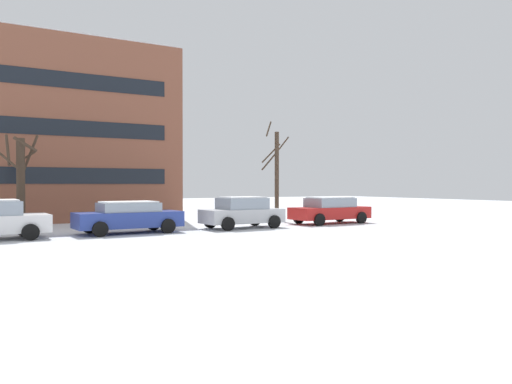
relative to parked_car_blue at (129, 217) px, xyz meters
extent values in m
plane|color=white|center=(-4.80, -9.21, -0.73)|extent=(120.00, 120.00, 0.00)
cube|color=silver|center=(-4.80, -5.56, -0.73)|extent=(80.00, 9.29, 0.00)
cylinder|color=black|center=(-4.13, 0.99, -0.41)|extent=(0.65, 0.25, 0.64)
cylinder|color=black|center=(-4.05, -0.94, -0.41)|extent=(0.65, 0.25, 0.64)
cube|color=#283D93|center=(0.00, 0.00, -0.12)|extent=(4.63, 1.96, 0.68)
cube|color=#8C99A8|center=(0.00, 0.00, 0.42)|extent=(2.58, 1.73, 0.40)
cube|color=white|center=(0.00, 0.00, 0.65)|extent=(2.34, 1.59, 0.06)
cylinder|color=black|center=(1.44, 0.96, -0.41)|extent=(0.65, 0.25, 0.64)
cylinder|color=black|center=(1.52, -0.83, -0.41)|extent=(0.65, 0.25, 0.64)
cylinder|color=black|center=(-1.52, 0.83, -0.41)|extent=(0.65, 0.25, 0.64)
cylinder|color=black|center=(-1.44, -0.96, -0.41)|extent=(0.65, 0.25, 0.64)
cube|color=silver|center=(5.58, -0.16, -0.13)|extent=(4.07, 1.93, 0.67)
cube|color=#8C99A8|center=(5.58, -0.16, 0.48)|extent=(2.27, 1.71, 0.55)
cube|color=white|center=(5.58, -0.16, 0.79)|extent=(2.06, 1.58, 0.06)
cylinder|color=black|center=(6.84, 0.79, -0.41)|extent=(0.65, 0.25, 0.64)
cylinder|color=black|center=(6.92, -1.00, -0.41)|extent=(0.65, 0.25, 0.64)
cylinder|color=black|center=(4.24, 0.67, -0.41)|extent=(0.65, 0.25, 0.64)
cylinder|color=black|center=(4.32, -1.12, -0.41)|extent=(0.65, 0.25, 0.64)
cube|color=red|center=(11.17, 0.00, -0.14)|extent=(4.65, 1.93, 0.64)
cube|color=#8C99A8|center=(11.17, 0.00, 0.43)|extent=(2.59, 1.70, 0.50)
cube|color=white|center=(11.17, 0.00, 0.70)|extent=(2.35, 1.57, 0.06)
cylinder|color=black|center=(12.61, 0.95, -0.41)|extent=(0.65, 0.25, 0.64)
cylinder|color=black|center=(12.69, -0.82, -0.41)|extent=(0.65, 0.25, 0.64)
cylinder|color=black|center=(9.64, 0.82, -0.41)|extent=(0.65, 0.25, 0.64)
cylinder|color=black|center=(9.72, -0.95, -0.41)|extent=(0.65, 0.25, 0.64)
cylinder|color=#423326|center=(-3.97, 4.30, 1.44)|extent=(0.39, 0.39, 4.35)
cylinder|color=#423326|center=(-3.54, 4.60, 2.84)|extent=(0.77, 1.02, 1.90)
cylinder|color=#423326|center=(-3.80, 3.81, 3.30)|extent=(1.10, 0.49, 0.71)
cylinder|color=#423326|center=(-3.72, 4.69, 2.72)|extent=(0.87, 0.61, 0.63)
cylinder|color=#423326|center=(-4.61, 3.91, 2.61)|extent=(0.89, 1.37, 0.92)
cylinder|color=#423326|center=(-4.52, 4.27, 3.04)|extent=(0.19, 1.21, 1.54)
cylinder|color=#423326|center=(9.97, 3.62, 1.93)|extent=(0.26, 0.26, 5.32)
cylinder|color=#423326|center=(10.47, 3.64, 3.92)|extent=(0.13, 1.05, 0.75)
cylinder|color=#423326|center=(9.62, 3.98, 4.78)|extent=(0.84, 0.82, 1.02)
cylinder|color=#423326|center=(9.82, 4.23, 2.86)|extent=(1.31, 0.41, 1.18)
cylinder|color=#423326|center=(9.96, 4.26, 3.34)|extent=(1.34, 0.12, 1.23)
cube|color=brown|center=(-0.54, 12.07, 4.54)|extent=(11.83, 9.66, 10.55)
cube|color=white|center=(-0.54, 12.07, 9.87)|extent=(11.59, 9.47, 0.10)
cube|color=black|center=(-0.54, 7.22, 1.90)|extent=(9.46, 0.04, 0.90)
cube|color=black|center=(-0.54, 7.22, 4.54)|extent=(9.46, 0.04, 0.90)
cube|color=black|center=(-0.54, 7.22, 7.18)|extent=(9.46, 0.04, 0.90)
camera|label=1|loc=(-5.99, -21.85, 1.42)|focal=35.05mm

